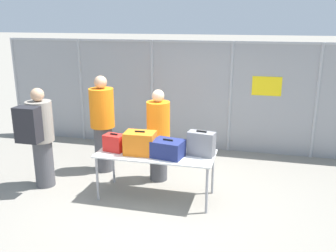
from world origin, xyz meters
name	(u,v)px	position (x,y,z in m)	size (l,w,h in m)	color
ground_plane	(159,199)	(0.00, 0.00, 0.00)	(120.00, 120.00, 0.00)	gray
fence_section	(191,94)	(0.01, 2.64, 1.24)	(8.79, 0.07, 2.39)	#9EA0A5
inspection_table	(156,156)	(-0.07, 0.09, 0.71)	(1.88, 0.81, 0.77)	silver
suitcase_red	(114,143)	(-0.76, 0.03, 0.90)	(0.36, 0.27, 0.29)	red
suitcase_orange	(140,143)	(-0.30, 0.00, 0.95)	(0.49, 0.35, 0.38)	orange
suitcase_navy	(168,149)	(0.16, -0.02, 0.90)	(0.52, 0.43, 0.29)	navy
suitcase_grey	(201,144)	(0.65, 0.17, 0.96)	(0.45, 0.27, 0.40)	slate
traveler_hooded	(39,135)	(-2.08, -0.02, 0.96)	(0.43, 0.67, 1.74)	#4C4C51
security_worker_near	(158,134)	(-0.22, 0.76, 0.86)	(0.41, 0.41, 1.67)	#4C4C51
security_worker_far	(103,123)	(-1.35, 0.93, 0.95)	(0.46, 0.46, 1.84)	#4C4C51
utility_trailer	(250,107)	(1.24, 5.27, 0.39)	(4.51, 2.12, 0.65)	silver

